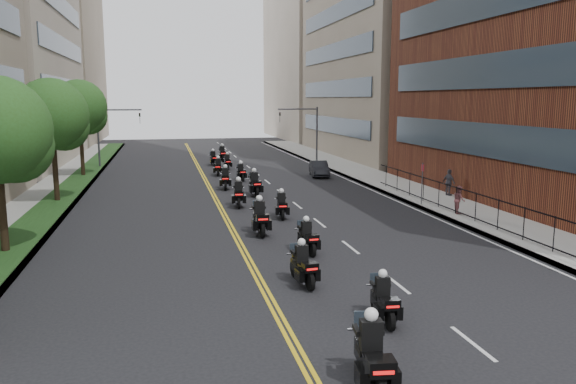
% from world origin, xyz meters
% --- Properties ---
extents(ground, '(160.00, 160.00, 0.00)m').
position_xyz_m(ground, '(0.00, 0.00, 0.00)').
color(ground, black).
rests_on(ground, ground).
extents(sidewalk_right, '(4.00, 90.00, 0.15)m').
position_xyz_m(sidewalk_right, '(12.00, 25.00, 0.07)').
color(sidewalk_right, gray).
rests_on(sidewalk_right, ground).
extents(sidewalk_left, '(4.00, 90.00, 0.15)m').
position_xyz_m(sidewalk_left, '(-12.00, 25.00, 0.07)').
color(sidewalk_left, gray).
rests_on(sidewalk_left, ground).
extents(grass_strip, '(2.00, 90.00, 0.04)m').
position_xyz_m(grass_strip, '(-11.20, 25.00, 0.17)').
color(grass_strip, '#173312').
rests_on(grass_strip, sidewalk_left).
extents(building_right_tan, '(15.11, 28.00, 30.00)m').
position_xyz_m(building_right_tan, '(21.48, 48.00, 15.00)').
color(building_right_tan, gray).
rests_on(building_right_tan, ground).
extents(building_right_far, '(15.00, 28.00, 26.00)m').
position_xyz_m(building_right_far, '(21.50, 78.00, 13.00)').
color(building_right_far, gray).
rests_on(building_right_far, ground).
extents(building_left_far, '(16.00, 28.00, 26.00)m').
position_xyz_m(building_left_far, '(-22.00, 78.00, 13.00)').
color(building_left_far, gray).
rests_on(building_left_far, ground).
extents(iron_fence, '(0.05, 28.00, 1.50)m').
position_xyz_m(iron_fence, '(11.00, 12.00, 0.90)').
color(iron_fence, black).
rests_on(iron_fence, sidewalk_right).
extents(street_trees, '(4.40, 38.40, 7.98)m').
position_xyz_m(street_trees, '(-11.05, 18.61, 5.13)').
color(street_trees, '#2E2214').
rests_on(street_trees, ground).
extents(traffic_signal_right, '(4.09, 0.20, 5.60)m').
position_xyz_m(traffic_signal_right, '(9.54, 42.00, 3.70)').
color(traffic_signal_right, '#3F3F44').
rests_on(traffic_signal_right, ground).
extents(traffic_signal_left, '(4.09, 0.20, 5.60)m').
position_xyz_m(traffic_signal_left, '(-9.54, 42.00, 3.70)').
color(traffic_signal_left, '#3F3F44').
rests_on(traffic_signal_left, ground).
extents(motorcycle_0, '(0.76, 2.51, 1.86)m').
position_xyz_m(motorcycle_0, '(-0.29, -1.67, 0.73)').
color(motorcycle_0, black).
rests_on(motorcycle_0, ground).
extents(motorcycle_1, '(0.56, 2.09, 1.55)m').
position_xyz_m(motorcycle_1, '(1.44, 1.92, 0.61)').
color(motorcycle_1, black).
rests_on(motorcycle_1, ground).
extents(motorcycle_2, '(0.63, 2.20, 1.63)m').
position_xyz_m(motorcycle_2, '(-0.04, 5.64, 0.64)').
color(motorcycle_2, black).
rests_on(motorcycle_2, ground).
extents(motorcycle_3, '(0.55, 2.13, 1.57)m').
position_xyz_m(motorcycle_3, '(1.12, 9.55, 0.62)').
color(motorcycle_3, black).
rests_on(motorcycle_3, ground).
extents(motorcycle_4, '(0.59, 2.53, 1.87)m').
position_xyz_m(motorcycle_4, '(-0.25, 13.28, 0.74)').
color(motorcycle_4, black).
rests_on(motorcycle_4, ground).
extents(motorcycle_5, '(0.64, 2.17, 1.60)m').
position_xyz_m(motorcycle_5, '(1.53, 16.69, 0.63)').
color(motorcycle_5, black).
rests_on(motorcycle_5, ground).
extents(motorcycle_6, '(0.69, 2.42, 1.79)m').
position_xyz_m(motorcycle_6, '(-0.32, 20.44, 0.71)').
color(motorcycle_6, black).
rests_on(motorcycle_6, ground).
extents(motorcycle_7, '(0.58, 2.51, 1.86)m').
position_xyz_m(motorcycle_7, '(1.22, 23.95, 0.73)').
color(motorcycle_7, black).
rests_on(motorcycle_7, ground).
extents(motorcycle_8, '(0.70, 2.39, 1.77)m').
position_xyz_m(motorcycle_8, '(-0.36, 27.25, 0.70)').
color(motorcycle_8, black).
rests_on(motorcycle_8, ground).
extents(motorcycle_9, '(0.52, 2.10, 1.55)m').
position_xyz_m(motorcycle_9, '(1.28, 31.16, 0.61)').
color(motorcycle_9, black).
rests_on(motorcycle_9, ground).
extents(motorcycle_10, '(0.68, 2.25, 1.66)m').
position_xyz_m(motorcycle_10, '(-0.17, 34.63, 0.66)').
color(motorcycle_10, black).
rests_on(motorcycle_10, ground).
extents(motorcycle_11, '(0.50, 2.14, 1.58)m').
position_xyz_m(motorcycle_11, '(1.08, 38.70, 0.62)').
color(motorcycle_11, black).
rests_on(motorcycle_11, ground).
extents(motorcycle_12, '(0.60, 2.19, 1.62)m').
position_xyz_m(motorcycle_12, '(0.06, 41.98, 0.64)').
color(motorcycle_12, black).
rests_on(motorcycle_12, ground).
extents(motorcycle_13, '(0.58, 2.51, 1.85)m').
position_xyz_m(motorcycle_13, '(1.29, 45.25, 0.73)').
color(motorcycle_13, black).
rests_on(motorcycle_13, ground).
extents(parked_sedan, '(1.92, 4.04, 1.28)m').
position_xyz_m(parked_sedan, '(8.00, 32.19, 0.64)').
color(parked_sedan, black).
rests_on(parked_sedan, ground).
extents(pedestrian_b, '(0.74, 0.86, 1.54)m').
position_xyz_m(pedestrian_b, '(11.20, 15.04, 0.92)').
color(pedestrian_b, brown).
rests_on(pedestrian_b, sidewalk_right).
extents(pedestrian_c, '(0.68, 1.09, 1.73)m').
position_xyz_m(pedestrian_c, '(13.50, 20.44, 1.01)').
color(pedestrian_c, '#45444C').
rests_on(pedestrian_c, sidewalk_right).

